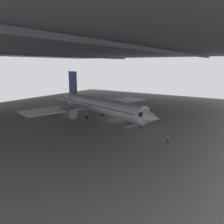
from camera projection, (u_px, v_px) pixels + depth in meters
name	position (u px, v px, depth m)	size (l,w,h in m)	color
ground_plane	(113.00, 121.00, 56.15)	(110.00, 110.00, 0.00)	gray
hangar_structure	(70.00, 50.00, 59.68)	(121.00, 99.00, 18.53)	#4C4F54
airplane_main	(100.00, 106.00, 57.50)	(37.37, 37.82, 11.98)	white
boarding_stairs	(130.00, 124.00, 50.52)	(4.53, 2.58, 4.77)	slate
crew_worker_near_nose	(168.00, 138.00, 40.22)	(0.54, 0.27, 1.56)	#232838
crew_worker_by_stairs	(141.00, 125.00, 48.69)	(0.29, 0.54, 1.74)	#232838
baggage_tug	(105.00, 108.00, 69.12)	(1.71, 2.42, 0.90)	yellow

